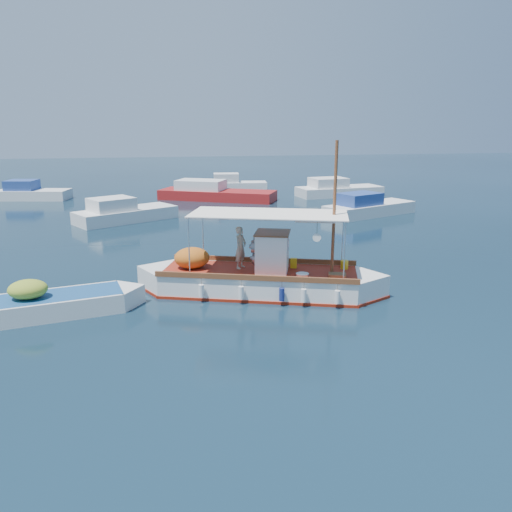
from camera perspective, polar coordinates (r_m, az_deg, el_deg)
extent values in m
plane|color=black|center=(18.35, 3.05, -4.60)|extent=(160.00, 160.00, 0.00)
cube|color=white|center=(18.61, 0.40, -3.22)|extent=(7.48, 4.51, 1.04)
cube|color=white|center=(19.36, -10.08, -2.73)|extent=(2.24, 2.24, 1.04)
cube|color=white|center=(18.52, 11.36, -3.61)|extent=(2.24, 2.24, 1.04)
cube|color=maroon|center=(18.71, 0.39, -4.13)|extent=(7.59, 4.61, 0.17)
cube|color=maroon|center=(18.46, 0.40, -1.74)|extent=(7.42, 4.33, 0.06)
cube|color=brown|center=(19.57, 0.84, -0.43)|extent=(6.84, 2.39, 0.19)
cube|color=brown|center=(17.30, -0.11, -2.50)|extent=(6.84, 2.39, 0.19)
cube|color=white|center=(18.22, 1.88, 0.40)|extent=(1.47, 1.53, 1.42)
cube|color=brown|center=(18.04, 1.90, 2.67)|extent=(1.59, 1.65, 0.06)
cylinder|color=slate|center=(17.93, -0.17, 1.10)|extent=(0.35, 0.51, 0.47)
cylinder|color=slate|center=(18.51, 0.09, 1.55)|extent=(0.35, 0.51, 0.47)
cylinder|color=slate|center=(18.35, -0.04, -0.25)|extent=(0.35, 0.51, 0.47)
cylinder|color=brown|center=(17.79, 8.94, 5.32)|extent=(0.14, 0.14, 4.73)
cylinder|color=brown|center=(17.85, 6.46, 4.21)|extent=(1.64, 0.62, 0.08)
cylinder|color=silver|center=(19.61, -6.08, 2.44)|extent=(0.05, 0.05, 2.13)
cylinder|color=silver|center=(17.65, -7.67, 0.98)|extent=(0.05, 0.05, 2.13)
cylinder|color=silver|center=(19.07, 9.87, 1.94)|extent=(0.05, 0.05, 2.13)
cylinder|color=silver|center=(17.05, 10.09, 0.39)|extent=(0.05, 0.05, 2.13)
cube|color=white|center=(17.92, 1.46, 4.87)|extent=(6.01, 3.94, 0.04)
ellipsoid|color=#BC5F1B|center=(18.83, -7.33, -0.21)|extent=(1.61, 1.49, 0.79)
cube|color=gold|center=(18.79, 4.32, -0.82)|extent=(0.28, 0.24, 0.38)
cylinder|color=gold|center=(18.93, 10.07, -0.99)|extent=(0.36, 0.36, 0.32)
cube|color=brown|center=(17.95, 9.27, -2.18)|extent=(0.72, 0.60, 0.11)
cylinder|color=#B2B2B2|center=(17.82, 5.32, -2.17)|extent=(0.60, 0.60, 0.11)
cylinder|color=white|center=(16.97, 6.97, 2.10)|extent=(0.28, 0.12, 0.28)
cylinder|color=white|center=(17.68, -6.26, -3.97)|extent=(0.24, 0.24, 0.45)
cylinder|color=navy|center=(17.24, 2.96, -4.40)|extent=(0.24, 0.24, 0.45)
cylinder|color=white|center=(17.20, 9.27, -4.63)|extent=(0.24, 0.24, 0.45)
imported|color=#B4AF95|center=(18.58, -1.78, 0.98)|extent=(0.66, 0.68, 1.58)
cube|color=white|center=(17.88, -21.99, -5.45)|extent=(4.55, 2.54, 0.84)
cube|color=white|center=(18.00, -15.15, -4.73)|extent=(1.64, 1.64, 0.84)
cube|color=navy|center=(17.75, -22.11, -4.24)|extent=(4.51, 2.35, 0.05)
ellipsoid|color=#94AA30|center=(17.68, -24.63, -3.47)|extent=(1.41, 1.24, 0.62)
cube|color=silver|center=(33.38, -14.59, 4.39)|extent=(6.71, 5.30, 1.00)
cube|color=silver|center=(32.83, -16.18, 5.71)|extent=(3.23, 3.05, 0.80)
cube|color=maroon|center=(41.57, -4.44, 6.83)|extent=(9.78, 6.70, 1.00)
cube|color=silver|center=(41.95, -6.32, 8.10)|extent=(4.47, 3.81, 0.80)
cube|color=silver|center=(35.35, 12.85, 5.07)|extent=(7.20, 4.74, 1.00)
cube|color=navy|center=(34.47, 11.75, 6.40)|extent=(3.27, 2.81, 0.80)
cube|color=silver|center=(44.38, 9.50, 7.18)|extent=(7.67, 3.57, 1.00)
cube|color=silver|center=(43.76, 8.26, 8.31)|extent=(3.23, 2.59, 0.80)
cube|color=silver|center=(45.59, -24.08, 6.30)|extent=(6.09, 3.37, 1.00)
cube|color=navy|center=(45.84, -25.19, 7.36)|extent=(2.64, 2.37, 0.80)
cube|color=silver|center=(47.40, -2.36, 7.86)|extent=(5.99, 2.66, 1.00)
cube|color=silver|center=(47.27, -3.43, 8.92)|extent=(2.50, 1.96, 0.80)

